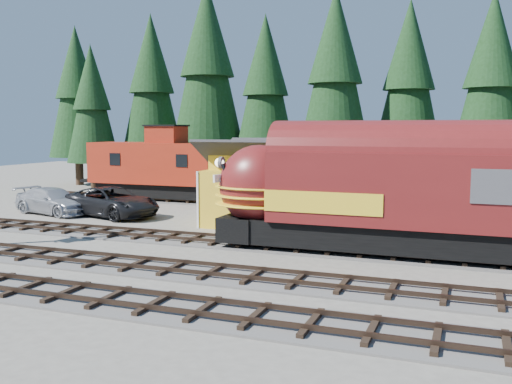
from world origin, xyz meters
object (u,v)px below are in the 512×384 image
(depot, at_px, (310,178))
(pickup_truck_a, at_px, (112,202))
(locomotive, at_px, (385,197))
(caboose, at_px, (156,166))
(pickup_truck_b, at_px, (53,201))

(depot, distance_m, pickup_truck_a, 13.65)
(depot, distance_m, locomotive, 8.45)
(caboose, bearing_deg, locomotive, -34.37)
(pickup_truck_b, bearing_deg, depot, -72.93)
(locomotive, distance_m, pickup_truck_a, 19.74)
(locomotive, bearing_deg, caboose, 145.63)
(pickup_truck_a, distance_m, pickup_truck_b, 4.49)
(caboose, relative_size, pickup_truck_b, 1.78)
(depot, height_order, locomotive, depot)
(depot, xyz_separation_m, pickup_truck_b, (-17.94, -1.49, -2.06))
(depot, bearing_deg, pickup_truck_a, -175.81)
(locomotive, xyz_separation_m, pickup_truck_b, (-23.33, 5.01, -1.86))
(caboose, bearing_deg, pickup_truck_b, -107.66)
(pickup_truck_a, xyz_separation_m, pickup_truck_b, (-4.46, -0.50, -0.09))
(locomotive, xyz_separation_m, caboose, (-20.47, 14.00, 0.05))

